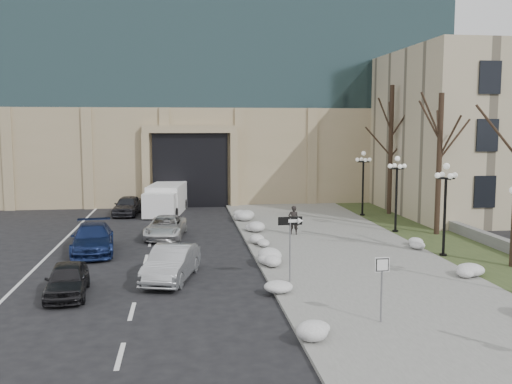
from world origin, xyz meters
The scene contains 29 objects.
ground centered at (0.00, 0.00, 0.00)m, with size 160.00×160.00×0.00m, color black.
sidewalk centered at (3.50, 14.00, 0.06)m, with size 9.00×40.00×0.12m, color gray.
curb centered at (-1.00, 14.00, 0.07)m, with size 0.30×40.00×0.14m, color gray.
grass_strip centered at (10.00, 14.00, 0.05)m, with size 4.00×40.00×0.10m, color #334321.
stone_wall centered at (12.00, 16.00, 0.35)m, with size 0.50×30.00×0.70m, color gray.
office_tower centered at (-2.01, 43.58, 18.49)m, with size 40.00×24.70×36.00m.
car_a centered at (-9.15, 8.25, 0.65)m, with size 1.53×3.79×1.29m, color black.
car_b centered at (-5.16, 10.00, 0.74)m, with size 1.58×4.52×1.49m, color #A1A4A8.
car_c centered at (-9.32, 15.86, 0.75)m, with size 2.10×5.17×1.50m, color navy.
car_d centered at (-5.67, 19.42, 0.64)m, with size 2.12×4.60×1.28m, color silver.
car_e centered at (-8.70, 28.42, 0.72)m, with size 1.69×4.20×1.43m, color #333339.
pedestrian centered at (1.90, 18.87, 0.99)m, with size 0.63×0.42×1.73m, color black.
box_truck centered at (-5.89, 29.02, 1.04)m, with size 3.26×7.03×2.15m.
one_way_sign centered at (-0.08, 8.70, 2.36)m, with size 1.07×0.29×2.86m.
keep_sign centered at (1.82, 3.49, 1.70)m, with size 0.50×0.07×2.31m.
snow_clump_b centered at (-0.61, 2.48, 0.30)m, with size 1.10×1.60×0.36m, color white.
snow_clump_c centered at (-0.63, 7.23, 0.30)m, with size 1.10×1.60×0.36m, color white.
snow_clump_d centered at (-0.52, 11.74, 0.30)m, with size 1.10×1.60×0.36m, color white.
snow_clump_e centered at (-0.66, 16.06, 0.30)m, with size 1.10×1.60×0.36m, color white.
snow_clump_f centered at (-0.32, 20.34, 0.30)m, with size 1.10×1.60×0.36m, color white.
snow_clump_g centered at (-0.56, 25.22, 0.30)m, with size 1.10×1.60×0.36m, color white.
snow_clump_i centered at (7.44, 8.49, 0.30)m, with size 1.10×1.60×0.36m, color white.
snow_clump_j centered at (7.88, 14.59, 0.30)m, with size 1.10×1.60×0.36m, color white.
snow_clump_l centered at (-0.56, 24.28, 0.30)m, with size 1.10×1.60×0.36m, color white.
lamppost_b centered at (8.30, 12.50, 3.07)m, with size 1.18×1.18×4.76m.
lamppost_c centered at (8.30, 19.00, 3.07)m, with size 1.18×1.18×4.76m.
lamppost_d centered at (8.30, 25.50, 3.07)m, with size 1.18×1.18×4.76m.
tree_mid centered at (10.50, 18.00, 5.50)m, with size 3.20×3.20×8.50m.
tree_far centered at (10.50, 26.00, 6.15)m, with size 3.20×3.20×9.50m.
Camera 1 is at (-4.64, -14.10, 6.62)m, focal length 40.00 mm.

